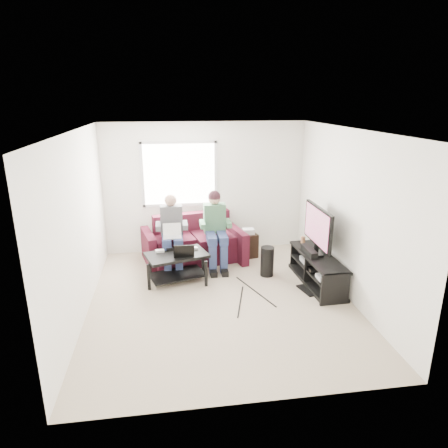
# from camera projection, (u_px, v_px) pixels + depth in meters

# --- Properties ---
(floor) EXTENTS (4.50, 4.50, 0.00)m
(floor) POSITION_uv_depth(u_px,v_px,m) (220.00, 300.00, 6.26)
(floor) COLOR tan
(floor) RESTS_ON ground
(ceiling) EXTENTS (4.50, 4.50, 0.00)m
(ceiling) POSITION_uv_depth(u_px,v_px,m) (220.00, 130.00, 5.48)
(ceiling) COLOR white
(ceiling) RESTS_ON wall_back
(wall_back) EXTENTS (4.50, 0.00, 4.50)m
(wall_back) POSITION_uv_depth(u_px,v_px,m) (205.00, 188.00, 7.99)
(wall_back) COLOR white
(wall_back) RESTS_ON floor
(wall_front) EXTENTS (4.50, 0.00, 4.50)m
(wall_front) POSITION_uv_depth(u_px,v_px,m) (253.00, 290.00, 3.74)
(wall_front) COLOR white
(wall_front) RESTS_ON floor
(wall_left) EXTENTS (0.00, 4.50, 4.50)m
(wall_left) POSITION_uv_depth(u_px,v_px,m) (79.00, 227.00, 5.59)
(wall_left) COLOR white
(wall_left) RESTS_ON floor
(wall_right) EXTENTS (0.00, 4.50, 4.50)m
(wall_right) POSITION_uv_depth(u_px,v_px,m) (349.00, 215.00, 6.14)
(wall_right) COLOR white
(wall_right) RESTS_ON floor
(window) EXTENTS (1.48, 0.04, 1.28)m
(window) POSITION_uv_depth(u_px,v_px,m) (179.00, 174.00, 7.81)
(window) COLOR white
(window) RESTS_ON wall_back
(sofa) EXTENTS (2.03, 1.18, 0.87)m
(sofa) POSITION_uv_depth(u_px,v_px,m) (193.00, 244.00, 7.72)
(sofa) COLOR #45111F
(sofa) RESTS_ON floor
(person_left) EXTENTS (0.40, 0.70, 1.36)m
(person_left) POSITION_uv_depth(u_px,v_px,m) (172.00, 229.00, 7.22)
(person_left) COLOR navy
(person_left) RESTS_ON sofa
(person_right) EXTENTS (0.40, 0.71, 1.40)m
(person_right) POSITION_uv_depth(u_px,v_px,m) (216.00, 224.00, 7.34)
(person_right) COLOR navy
(person_right) RESTS_ON sofa
(laptop_silver) EXTENTS (0.37, 0.30, 0.24)m
(laptop_silver) POSITION_uv_depth(u_px,v_px,m) (172.00, 234.00, 7.04)
(laptop_silver) COLOR silver
(laptop_silver) RESTS_ON person_left
(coffee_table) EXTENTS (1.13, 0.87, 0.50)m
(coffee_table) POSITION_uv_depth(u_px,v_px,m) (177.00, 261.00, 6.80)
(coffee_table) COLOR black
(coffee_table) RESTS_ON floor
(laptop_black) EXTENTS (0.40, 0.33, 0.24)m
(laptop_black) POSITION_uv_depth(u_px,v_px,m) (184.00, 248.00, 6.67)
(laptop_black) COLOR black
(laptop_black) RESTS_ON coffee_table
(controller_a) EXTENTS (0.15, 0.11, 0.04)m
(controller_a) POSITION_uv_depth(u_px,v_px,m) (160.00, 251.00, 6.83)
(controller_a) COLOR silver
(controller_a) RESTS_ON coffee_table
(controller_b) EXTENTS (0.16, 0.12, 0.04)m
(controller_b) POSITION_uv_depth(u_px,v_px,m) (170.00, 249.00, 6.91)
(controller_b) COLOR black
(controller_b) RESTS_ON coffee_table
(controller_c) EXTENTS (0.16, 0.13, 0.04)m
(controller_c) POSITION_uv_depth(u_px,v_px,m) (194.00, 249.00, 6.94)
(controller_c) COLOR gray
(controller_c) RESTS_ON coffee_table
(tv_stand) EXTENTS (0.52, 1.55, 0.51)m
(tv_stand) POSITION_uv_depth(u_px,v_px,m) (317.00, 271.00, 6.75)
(tv_stand) COLOR black
(tv_stand) RESTS_ON floor
(tv) EXTENTS (0.12, 1.10, 0.81)m
(tv) POSITION_uv_depth(u_px,v_px,m) (318.00, 228.00, 6.62)
(tv) COLOR black
(tv) RESTS_ON tv_stand
(soundbar) EXTENTS (0.12, 0.50, 0.10)m
(soundbar) POSITION_uv_depth(u_px,v_px,m) (309.00, 251.00, 6.73)
(soundbar) COLOR black
(soundbar) RESTS_ON tv_stand
(drink_cup) EXTENTS (0.08, 0.08, 0.12)m
(drink_cup) POSITION_uv_depth(u_px,v_px,m) (303.00, 240.00, 7.23)
(drink_cup) COLOR #9F6744
(drink_cup) RESTS_ON tv_stand
(console_white) EXTENTS (0.30, 0.22, 0.06)m
(console_white) POSITION_uv_depth(u_px,v_px,m) (327.00, 277.00, 6.35)
(console_white) COLOR silver
(console_white) RESTS_ON tv_stand
(console_grey) EXTENTS (0.34, 0.26, 0.08)m
(console_grey) POSITION_uv_depth(u_px,v_px,m) (311.00, 260.00, 7.01)
(console_grey) COLOR gray
(console_grey) RESTS_ON tv_stand
(console_black) EXTENTS (0.38, 0.30, 0.07)m
(console_black) POSITION_uv_depth(u_px,v_px,m) (318.00, 268.00, 6.68)
(console_black) COLOR black
(console_black) RESTS_ON tv_stand
(subwoofer) EXTENTS (0.23, 0.23, 0.53)m
(subwoofer) POSITION_uv_depth(u_px,v_px,m) (267.00, 261.00, 7.05)
(subwoofer) COLOR black
(subwoofer) RESTS_ON floor
(keyboard_floor) EXTENTS (0.23, 0.44, 0.02)m
(keyboard_floor) POSITION_uv_depth(u_px,v_px,m) (306.00, 290.00, 6.54)
(keyboard_floor) COLOR black
(keyboard_floor) RESTS_ON floor
(end_table) EXTENTS (0.32, 0.32, 0.58)m
(end_table) POSITION_uv_depth(u_px,v_px,m) (248.00, 244.00, 7.91)
(end_table) COLOR black
(end_table) RESTS_ON floor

